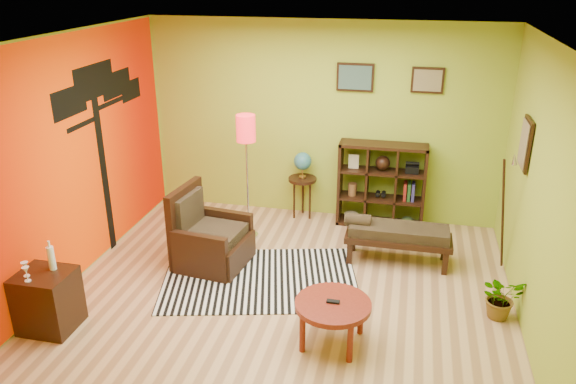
% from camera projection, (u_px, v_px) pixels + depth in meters
% --- Properties ---
extents(ground, '(5.00, 5.00, 0.00)m').
position_uv_depth(ground, '(286.00, 291.00, 6.40)').
color(ground, tan).
rests_on(ground, ground).
extents(room_shell, '(5.04, 4.54, 2.82)m').
position_uv_depth(room_shell, '(278.00, 139.00, 5.75)').
color(room_shell, '#95AD2E').
rests_on(room_shell, ground).
extents(zebra_rug, '(2.56, 1.97, 0.01)m').
position_uv_depth(zebra_rug, '(260.00, 279.00, 6.64)').
color(zebra_rug, white).
rests_on(zebra_rug, ground).
extents(coffee_table, '(0.74, 0.74, 0.47)m').
position_uv_depth(coffee_table, '(333.00, 308.00, 5.40)').
color(coffee_table, maroon).
rests_on(coffee_table, ground).
extents(armchair, '(0.90, 0.90, 0.98)m').
position_uv_depth(armchair, '(209.00, 241.00, 6.90)').
color(armchair, black).
rests_on(armchair, ground).
extents(side_cabinet, '(0.53, 0.48, 0.94)m').
position_uv_depth(side_cabinet, '(48.00, 300.00, 5.65)').
color(side_cabinet, black).
rests_on(side_cabinet, ground).
extents(floor_lamp, '(0.26, 0.26, 1.70)m').
position_uv_depth(floor_lamp, '(246.00, 140.00, 7.18)').
color(floor_lamp, silver).
rests_on(floor_lamp, ground).
extents(globe_table, '(0.41, 0.41, 0.99)m').
position_uv_depth(globe_table, '(303.00, 169.00, 8.02)').
color(globe_table, black).
rests_on(globe_table, ground).
extents(cube_shelf, '(1.20, 0.35, 1.20)m').
position_uv_depth(cube_shelf, '(382.00, 185.00, 7.82)').
color(cube_shelf, black).
rests_on(cube_shelf, ground).
extents(bench, '(1.32, 0.46, 0.60)m').
position_uv_depth(bench, '(396.00, 234.00, 6.90)').
color(bench, black).
rests_on(bench, ground).
extents(potted_plant, '(0.58, 0.61, 0.38)m').
position_uv_depth(potted_plant, '(501.00, 301.00, 5.87)').
color(potted_plant, '#26661E').
rests_on(potted_plant, ground).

